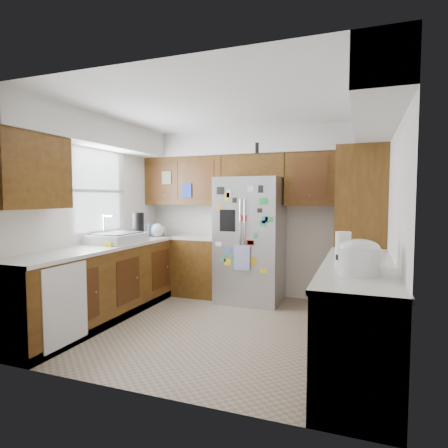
% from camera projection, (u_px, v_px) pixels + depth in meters
% --- Properties ---
extents(floor, '(3.60, 3.60, 0.00)m').
position_uv_depth(floor, '(221.00, 327.00, 4.37)').
color(floor, tan).
rests_on(floor, ground).
extents(room_shell, '(3.64, 3.24, 2.52)m').
position_uv_depth(room_shell, '(223.00, 173.00, 4.62)').
color(room_shell, white).
rests_on(room_shell, ground).
extents(left_counter_run, '(1.36, 3.20, 0.92)m').
position_uv_depth(left_counter_run, '(124.00, 282.00, 4.83)').
color(left_counter_run, '#43240D').
rests_on(left_counter_run, ground).
extents(right_counter_run, '(0.63, 2.25, 0.92)m').
position_uv_depth(right_counter_run, '(358.00, 319.00, 3.37)').
color(right_counter_run, '#43240D').
rests_on(right_counter_run, ground).
extents(pantry, '(0.60, 0.90, 2.15)m').
position_uv_depth(pantry, '(360.00, 231.00, 4.85)').
color(pantry, '#43240D').
rests_on(pantry, ground).
extents(fridge, '(0.90, 0.79, 1.80)m').
position_uv_depth(fridge, '(250.00, 240.00, 5.43)').
color(fridge, '#AFB0B5').
rests_on(fridge, ground).
extents(bridge_cabinet, '(0.96, 0.34, 0.35)m').
position_uv_depth(bridge_cabinet, '(255.00, 167.00, 5.57)').
color(bridge_cabinet, '#43240D').
rests_on(bridge_cabinet, fridge).
extents(fridge_top_items, '(0.52, 0.38, 0.29)m').
position_uv_depth(fridge_top_items, '(251.00, 146.00, 5.55)').
color(fridge_top_items, blue).
rests_on(fridge_top_items, bridge_cabinet).
extents(sink_assembly, '(0.52, 0.73, 0.37)m').
position_uv_depth(sink_assembly, '(117.00, 238.00, 4.91)').
color(sink_assembly, silver).
rests_on(sink_assembly, left_counter_run).
extents(left_counter_clutter, '(0.36, 0.76, 0.38)m').
position_uv_depth(left_counter_clutter, '(148.00, 229.00, 5.56)').
color(left_counter_clutter, black).
rests_on(left_counter_clutter, left_counter_run).
extents(rice_cooker, '(0.32, 0.31, 0.28)m').
position_uv_depth(rice_cooker, '(359.00, 256.00, 2.87)').
color(rice_cooker, white).
rests_on(rice_cooker, right_counter_run).
extents(paper_towel, '(0.13, 0.13, 0.30)m').
position_uv_depth(paper_towel, '(343.00, 249.00, 3.25)').
color(paper_towel, white).
rests_on(paper_towel, right_counter_run).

